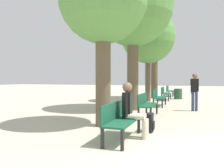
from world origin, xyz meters
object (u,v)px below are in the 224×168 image
object	(u,v)px
bench_row_4	(169,90)
backpack	(149,123)
bench_row_0	(119,118)
tree_row_2	(148,37)
bench_row_2	(158,96)
trash_bin	(178,94)
tree_row_3	(155,33)
pedestrian_near	(192,84)
pedestrian_mid	(195,89)
tree_row_1	(133,8)
bench_row_3	(165,92)
person_seated	(132,108)
bench_row_1	(146,103)
tree_row_0	(103,1)

from	to	relation	value
bench_row_4	backpack	xyz separation A→B (m)	(0.52, -12.07, -0.26)
bench_row_0	tree_row_2	xyz separation A→B (m)	(-0.89, 8.54, 3.42)
bench_row_2	trash_bin	distance (m)	4.42
tree_row_3	pedestrian_near	bearing A→B (deg)	65.88
pedestrian_mid	tree_row_1	bearing A→B (deg)	-169.11
bench_row_3	bench_row_4	bearing A→B (deg)	90.00
tree_row_1	person_seated	xyz separation A→B (m)	(1.12, -4.49, -3.86)
bench_row_1	bench_row_4	world-z (taller)	same
pedestrian_mid	trash_bin	xyz separation A→B (m)	(-0.95, 5.59, -0.58)
bench_row_3	person_seated	bearing A→B (deg)	-88.58
tree_row_0	tree_row_2	size ratio (longest dim) A/B	0.90
tree_row_1	tree_row_2	xyz separation A→B (m)	(0.00, 3.76, -0.64)
bench_row_2	bench_row_4	distance (m)	6.52
bench_row_4	tree_row_0	world-z (taller)	tree_row_0
trash_bin	pedestrian_mid	bearing A→B (deg)	-80.35
pedestrian_mid	pedestrian_near	bearing A→B (deg)	89.93
bench_row_1	pedestrian_mid	xyz separation A→B (m)	(1.72, 2.02, 0.44)
bench_row_0	bench_row_4	world-z (taller)	same
tree_row_1	trash_bin	distance (m)	7.58
bench_row_4	tree_row_1	size ratio (longest dim) A/B	0.24
tree_row_2	bench_row_3	bearing A→B (deg)	54.37
tree_row_0	bench_row_3	bearing A→B (deg)	84.09
bench_row_0	pedestrian_near	world-z (taller)	pedestrian_near
bench_row_2	pedestrian_mid	bearing A→B (deg)	-35.67
bench_row_4	trash_bin	distance (m)	2.31
bench_row_1	bench_row_3	distance (m)	6.52
bench_row_4	bench_row_1	bearing A→B (deg)	-90.00
pedestrian_mid	trash_bin	world-z (taller)	pedestrian_mid
pedestrian_near	trash_bin	bearing A→B (deg)	-98.94
pedestrian_near	trash_bin	world-z (taller)	pedestrian_near
bench_row_1	tree_row_3	bearing A→B (deg)	96.41
person_seated	trash_bin	world-z (taller)	person_seated
trash_bin	bench_row_4	bearing A→B (deg)	109.63
bench_row_0	tree_row_0	world-z (taller)	tree_row_0
bench_row_2	pedestrian_mid	size ratio (longest dim) A/B	0.94
tree_row_2	bench_row_0	bearing A→B (deg)	-84.08
tree_row_2	tree_row_0	bearing A→B (deg)	-90.00
tree_row_2	trash_bin	size ratio (longest dim) A/B	7.89
bench_row_3	tree_row_2	distance (m)	3.74
bench_row_3	trash_bin	size ratio (longest dim) A/B	2.17
bench_row_2	tree_row_1	distance (m)	4.50
pedestrian_near	bench_row_4	bearing A→B (deg)	-113.71
bench_row_2	pedestrian_near	distance (m)	10.63
bench_row_1	bench_row_4	size ratio (longest dim) A/B	1.00
bench_row_2	pedestrian_near	world-z (taller)	pedestrian_near
pedestrian_mid	tree_row_0	bearing A→B (deg)	-122.80
bench_row_3	tree_row_3	distance (m)	4.47
trash_bin	person_seated	bearing A→B (deg)	-92.92
bench_row_3	tree_row_2	xyz separation A→B (m)	(-0.89, -1.24, 3.42)
tree_row_1	pedestrian_near	distance (m)	13.02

